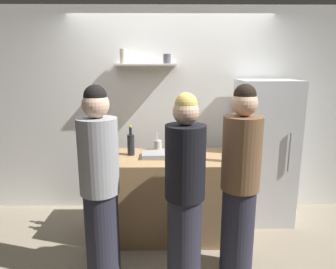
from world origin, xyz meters
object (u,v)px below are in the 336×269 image
water_bottle_plastic (226,151)px  person_brown_jacket (240,183)px  refrigerator (264,152)px  wine_bottle_green_glass (114,151)px  utensil_holder (158,145)px  baking_pan (158,155)px  person_blonde (185,193)px  person_grey_hoodie (100,187)px  wine_bottle_dark_glass (131,144)px  wine_bottle_pale_glass (113,147)px

water_bottle_plastic → person_brown_jacket: person_brown_jacket is taller
refrigerator → person_brown_jacket: person_brown_jacket is taller
wine_bottle_green_glass → person_brown_jacket: person_brown_jacket is taller
water_bottle_plastic → utensil_holder: bearing=148.4°
baking_pan → person_blonde: person_blonde is taller
baking_pan → wine_bottle_green_glass: size_ratio=1.05×
person_brown_jacket → person_grey_hoodie: 1.23m
refrigerator → person_grey_hoodie: size_ratio=0.99×
person_grey_hoodie → person_blonde: person_grey_hoodie is taller
wine_bottle_dark_glass → wine_bottle_pale_glass: bearing=-142.4°
person_grey_hoodie → wine_bottle_dark_glass: bearing=-132.6°
wine_bottle_pale_glass → water_bottle_plastic: size_ratio=1.33×
person_brown_jacket → person_blonde: bearing=-79.4°
person_grey_hoodie → person_blonde: (0.73, -0.05, -0.03)m
utensil_holder → wine_bottle_dark_glass: 0.36m
baking_pan → person_blonde: 0.82m
wine_bottle_dark_glass → utensil_holder: bearing=33.8°
wine_bottle_pale_glass → water_bottle_plastic: (1.18, -0.11, -0.01)m
refrigerator → utensil_holder: bearing=-176.4°
utensil_holder → person_grey_hoodie: size_ratio=0.12×
wine_bottle_pale_glass → wine_bottle_green_glass: (0.03, -0.13, -0.01)m
wine_bottle_pale_glass → utensil_holder: bearing=35.3°
utensil_holder → baking_pan: bearing=-88.4°
water_bottle_plastic → wine_bottle_dark_glass: bearing=166.4°
wine_bottle_green_glass → water_bottle_plastic: bearing=1.0°
person_brown_jacket → utensil_holder: bearing=-144.1°
baking_pan → person_brown_jacket: (0.74, -0.66, -0.07)m
baking_pan → person_brown_jacket: bearing=-41.8°
person_grey_hoodie → person_brown_jacket: bearing=153.3°
wine_bottle_dark_glass → person_brown_jacket: 1.29m
refrigerator → person_blonde: bearing=-132.2°
utensil_holder → person_grey_hoodie: (-0.48, -1.01, -0.11)m
utensil_holder → person_blonde: (0.25, -1.06, -0.14)m
person_blonde → wine_bottle_dark_glass: bearing=-58.2°
wine_bottle_dark_glass → person_blonde: (0.55, -0.86, -0.20)m
baking_pan → person_blonde: size_ratio=0.20×
utensil_holder → water_bottle_plastic: bearing=-31.6°
wine_bottle_dark_glass → person_blonde: person_blonde is taller
person_blonde → wine_bottle_pale_glass: bearing=-46.1°
person_brown_jacket → wine_bottle_pale_glass: bearing=-119.3°
wine_bottle_green_glass → person_blonde: bearing=-40.8°
wine_bottle_green_glass → utensil_holder: bearing=46.6°
refrigerator → wine_bottle_dark_glass: refrigerator is taller
utensil_holder → person_brown_jacket: (0.75, -0.94, -0.10)m
utensil_holder → wine_bottle_pale_glass: bearing=-144.7°
wine_bottle_pale_glass → person_blonde: size_ratio=0.20×
wine_bottle_pale_glass → person_grey_hoodie: person_grey_hoodie is taller
refrigerator → wine_bottle_dark_glass: size_ratio=5.21×
utensil_holder → person_grey_hoodie: 1.12m
wine_bottle_dark_glass → person_brown_jacket: (1.04, -0.74, -0.17)m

